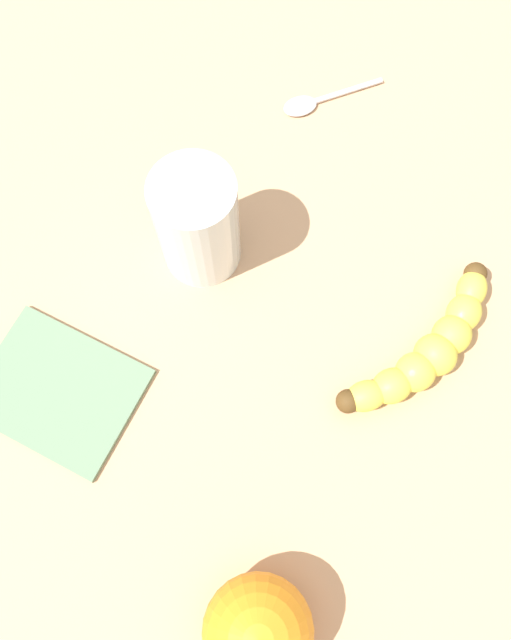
# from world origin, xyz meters

# --- Properties ---
(wooden_tabletop) EXTENTS (1.20, 1.20, 0.03)m
(wooden_tabletop) POSITION_xyz_m (0.00, 0.00, 0.01)
(wooden_tabletop) COLOR tan
(wooden_tabletop) RESTS_ON ground
(banana) EXTENTS (0.08, 0.19, 0.04)m
(banana) POSITION_xyz_m (-0.07, -0.06, 0.05)
(banana) COLOR #DFD648
(banana) RESTS_ON wooden_tabletop
(smoothie_glass) EXTENTS (0.07, 0.07, 0.12)m
(smoothie_glass) POSITION_xyz_m (0.13, 0.05, 0.09)
(smoothie_glass) COLOR silver
(smoothie_glass) RESTS_ON wooden_tabletop
(orange_fruit) EXTENTS (0.08, 0.08, 0.08)m
(orange_fruit) POSITION_xyz_m (-0.18, 0.19, 0.07)
(orange_fruit) COLOR orange
(orange_fruit) RESTS_ON wooden_tabletop
(teaspoon) EXTENTS (0.04, 0.11, 0.01)m
(teaspoon) POSITION_xyz_m (0.21, -0.13, 0.03)
(teaspoon) COLOR silver
(teaspoon) RESTS_ON wooden_tabletop
(folded_napkin) EXTENTS (0.18, 0.17, 0.01)m
(folded_napkin) POSITION_xyz_m (0.08, 0.23, 0.03)
(folded_napkin) COLOR slate
(folded_napkin) RESTS_ON wooden_tabletop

